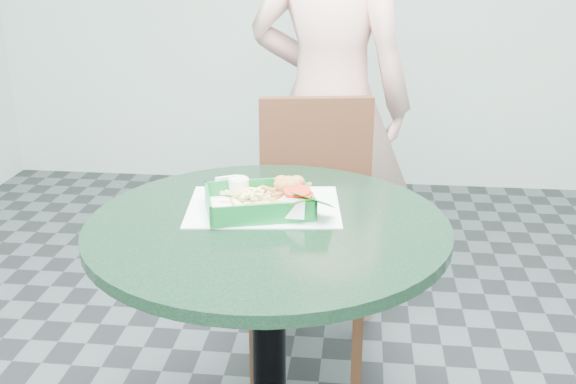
# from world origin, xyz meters

# --- Properties ---
(cafe_table) EXTENTS (0.90, 0.90, 0.75)m
(cafe_table) POSITION_xyz_m (0.00, 0.00, 0.58)
(cafe_table) COLOR black
(cafe_table) RESTS_ON floor
(dining_chair) EXTENTS (0.39, 0.39, 0.93)m
(dining_chair) POSITION_xyz_m (0.07, 0.61, 0.53)
(dining_chair) COLOR #503A24
(dining_chair) RESTS_ON floor
(diner_person) EXTENTS (0.78, 0.59, 1.92)m
(diner_person) POSITION_xyz_m (0.10, 0.96, 0.96)
(diner_person) COLOR tan
(diner_person) RESTS_ON floor
(placemat) EXTENTS (0.42, 0.34, 0.00)m
(placemat) POSITION_xyz_m (-0.02, 0.10, 0.75)
(placemat) COLOR silver
(placemat) RESTS_ON cafe_table
(food_basket) EXTENTS (0.26, 0.19, 0.05)m
(food_basket) POSITION_xyz_m (-0.03, 0.06, 0.77)
(food_basket) COLOR #0C6527
(food_basket) RESTS_ON placemat
(crab_sandwich) EXTENTS (0.11, 0.11, 0.07)m
(crab_sandwich) POSITION_xyz_m (0.05, 0.09, 0.80)
(crab_sandwich) COLOR #F0BE76
(crab_sandwich) RESTS_ON food_basket
(fries_pile) EXTENTS (0.13, 0.14, 0.04)m
(fries_pile) POSITION_xyz_m (-0.06, 0.09, 0.79)
(fries_pile) COLOR #DFCE77
(fries_pile) RESTS_ON food_basket
(sauce_ramekin) EXTENTS (0.05, 0.05, 0.03)m
(sauce_ramekin) POSITION_xyz_m (-0.07, 0.15, 0.80)
(sauce_ramekin) COLOR white
(sauce_ramekin) RESTS_ON food_basket
(garnish_cup) EXTENTS (0.13, 0.12, 0.05)m
(garnish_cup) POSITION_xyz_m (0.07, 0.02, 0.79)
(garnish_cup) COLOR white
(garnish_cup) RESTS_ON food_basket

